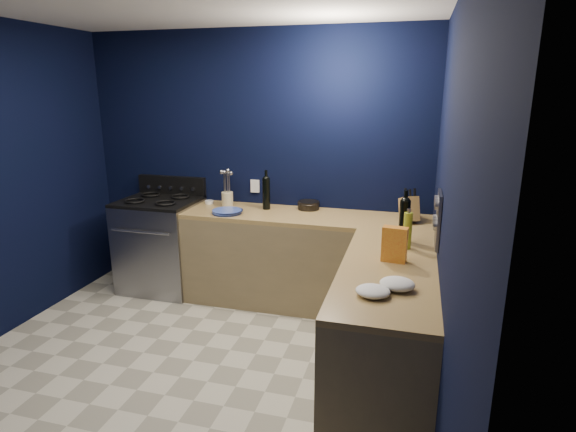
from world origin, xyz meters
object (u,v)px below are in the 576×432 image
(plate_stack, at_px, (227,212))
(crouton_bag, at_px, (395,244))
(knife_block, at_px, (409,209))
(gas_range, at_px, (161,246))
(utensil_crock, at_px, (227,199))

(plate_stack, xyz_separation_m, crouton_bag, (1.59, -0.87, 0.10))
(crouton_bag, bearing_deg, knife_block, 93.24)
(gas_range, relative_size, utensil_crock, 6.49)
(gas_range, xyz_separation_m, utensil_crock, (0.70, 0.14, 0.51))
(utensil_crock, distance_m, crouton_bag, 2.05)
(gas_range, distance_m, utensil_crock, 0.88)
(utensil_crock, xyz_separation_m, knife_block, (1.77, -0.10, 0.04))
(gas_range, relative_size, knife_block, 4.25)
(gas_range, xyz_separation_m, crouton_bag, (2.39, -1.01, 0.56))
(knife_block, bearing_deg, plate_stack, 163.75)
(plate_stack, height_order, utensil_crock, utensil_crock)
(gas_range, height_order, plate_stack, plate_stack)
(gas_range, relative_size, plate_stack, 3.30)
(plate_stack, bearing_deg, crouton_bag, -28.85)
(knife_block, bearing_deg, gas_range, 158.65)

